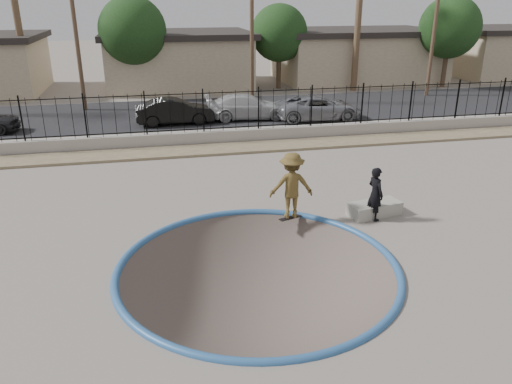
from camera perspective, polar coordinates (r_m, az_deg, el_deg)
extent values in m
cube|color=#6F665C|center=(24.70, -6.26, 4.05)|extent=(120.00, 120.00, 2.20)
torus|color=#2D5C94|center=(12.40, 0.23, -8.68)|extent=(7.04, 7.04, 0.20)
cube|color=#9D8966|center=(21.70, -5.57, 4.81)|extent=(42.00, 1.60, 0.11)
cube|color=gray|center=(22.68, -5.93, 6.18)|extent=(42.00, 0.45, 0.60)
cube|color=black|center=(22.58, -5.97, 7.21)|extent=(40.00, 0.04, 0.03)
cube|color=black|center=(22.25, -6.13, 11.15)|extent=(40.00, 0.04, 0.04)
cube|color=black|center=(29.24, -7.44, 9.00)|extent=(90.00, 8.00, 0.04)
cube|color=tan|center=(38.31, -8.90, 14.47)|extent=(10.00, 8.00, 3.50)
cube|color=#2A2522|center=(38.13, -9.07, 17.38)|extent=(10.60, 8.60, 0.40)
cube|color=tan|center=(41.57, 11.41, 14.85)|extent=(12.00, 8.00, 3.50)
cube|color=#2A2522|center=(41.41, 11.61, 17.52)|extent=(12.60, 8.60, 0.40)
cube|color=tan|center=(48.79, 27.18, 13.91)|extent=(11.00, 8.00, 3.50)
cylinder|color=brown|center=(36.34, -25.51, 16.75)|extent=(0.44, 0.44, 9.00)
cylinder|color=brown|center=(36.43, 11.63, 19.10)|extent=(0.44, 0.44, 10.00)
cylinder|color=#473323|center=(30.75, -19.94, 17.01)|extent=(0.24, 0.24, 9.00)
cylinder|color=#473323|center=(31.16, -0.48, 18.72)|extent=(0.24, 0.24, 9.50)
cylinder|color=#473323|center=(35.59, 19.77, 17.47)|extent=(0.24, 0.24, 9.00)
cylinder|color=#473323|center=(34.81, -13.53, 13.06)|extent=(0.34, 0.34, 3.00)
sphere|color=#143311|center=(34.54, -13.93, 17.48)|extent=(4.32, 4.32, 4.32)
cylinder|color=#473323|center=(37.00, 2.60, 13.87)|extent=(0.34, 0.34, 2.75)
sphere|color=#143311|center=(36.75, 2.67, 17.70)|extent=(3.96, 3.96, 3.96)
cylinder|color=#473323|center=(39.96, 20.76, 13.30)|extent=(0.34, 0.34, 3.00)
sphere|color=#143311|center=(39.73, 21.29, 17.14)|extent=(4.32, 4.32, 4.32)
imported|color=olive|center=(14.61, 4.06, 0.39)|extent=(1.35, 0.87, 1.98)
cube|color=black|center=(14.97, 3.97, -2.95)|extent=(0.76, 0.40, 0.02)
cylinder|color=silver|center=(14.80, 3.31, -3.36)|extent=(0.05, 0.04, 0.05)
cylinder|color=silver|center=(14.91, 3.01, -3.17)|extent=(0.05, 0.04, 0.05)
cylinder|color=silver|center=(15.06, 4.90, -2.96)|extent=(0.05, 0.04, 0.05)
cylinder|color=silver|center=(15.16, 4.61, -2.77)|extent=(0.05, 0.04, 0.05)
imported|color=black|center=(15.08, 13.48, -0.20)|extent=(0.53, 0.67, 1.63)
cube|color=#9E9A8C|center=(15.62, 13.38, -1.86)|extent=(1.70, 0.99, 0.40)
imported|color=black|center=(26.46, -9.24, 9.09)|extent=(4.06, 1.57, 1.32)
imported|color=silver|center=(27.28, -0.99, 9.73)|extent=(4.60, 2.06, 1.31)
imported|color=gray|center=(27.30, 7.13, 9.55)|extent=(4.70, 2.26, 1.29)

